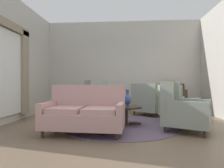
{
  "coord_description": "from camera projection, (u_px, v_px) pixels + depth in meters",
  "views": [
    {
      "loc": [
        0.15,
        -4.41,
        1.02
      ],
      "look_at": [
        -0.21,
        0.31,
        1.01
      ],
      "focal_mm": 30.88,
      "sensor_mm": 36.0,
      "label": 1
    }
  ],
  "objects": [
    {
      "name": "ground",
      "position": [
        120.0,
        128.0,
        4.41
      ],
      "size": [
        8.37,
        8.37,
        0.0
      ],
      "primitive_type": "plane",
      "color": "brown"
    },
    {
      "name": "sideboard",
      "position": [
        171.0,
        99.0,
        6.96
      ],
      "size": [
        1.06,
        0.4,
        1.01
      ],
      "color": "#382319",
      "rests_on": "ground"
    },
    {
      "name": "area_rug",
      "position": [
        120.0,
        125.0,
        4.71
      ],
      "size": [
        2.81,
        2.81,
        0.01
      ],
      "primitive_type": "cylinder",
      "color": "#5B4C60",
      "rests_on": "ground"
    },
    {
      "name": "window_with_curtains",
      "position": [
        5.0,
        66.0,
        4.7
      ],
      "size": [
        0.12,
        2.07,
        2.46
      ],
      "color": "silver"
    },
    {
      "name": "wall_back",
      "position": [
        123.0,
        66.0,
        7.38
      ],
      "size": [
        5.99,
        0.08,
        3.4
      ],
      "primitive_type": "cube",
      "color": "#BCB7AD",
      "rests_on": "ground"
    },
    {
      "name": "coffee_table",
      "position": [
        126.0,
        110.0,
        4.7
      ],
      "size": [
        0.77,
        0.77,
        0.46
      ],
      "color": "#382319",
      "rests_on": "ground"
    },
    {
      "name": "armchair_foreground_right",
      "position": [
        182.0,
        111.0,
        4.11
      ],
      "size": [
        1.15,
        1.09,
        1.07
      ],
      "rotation": [
        0.0,
        0.0,
        7.41
      ],
      "color": "gray",
      "rests_on": "ground"
    },
    {
      "name": "gramophone",
      "position": [
        173.0,
        83.0,
        6.87
      ],
      "size": [
        0.36,
        0.45,
        0.49
      ],
      "color": "#382319",
      "rests_on": "sideboard"
    },
    {
      "name": "wall_left",
      "position": [
        20.0,
        60.0,
        5.52
      ],
      "size": [
        0.08,
        4.18,
        3.4
      ],
      "primitive_type": "cube",
      "color": "#BCB7AD",
      "rests_on": "ground"
    },
    {
      "name": "armchair_back_corner",
      "position": [
        92.0,
        102.0,
        5.75
      ],
      "size": [
        1.08,
        1.06,
        1.11
      ],
      "rotation": [
        0.0,
        0.0,
        4.12
      ],
      "color": "gray",
      "rests_on": "ground"
    },
    {
      "name": "baseboard_back",
      "position": [
        123.0,
        109.0,
        7.33
      ],
      "size": [
        5.83,
        0.03,
        0.12
      ],
      "primitive_type": "cube",
      "color": "#382319",
      "rests_on": "ground"
    },
    {
      "name": "armchair_far_left",
      "position": [
        176.0,
        106.0,
        5.1
      ],
      "size": [
        0.99,
        0.99,
        0.99
      ],
      "rotation": [
        0.0,
        0.0,
        1.89
      ],
      "color": "gray",
      "rests_on": "ground"
    },
    {
      "name": "armchair_near_sideboard",
      "position": [
        147.0,
        102.0,
        6.14
      ],
      "size": [
        1.16,
        1.15,
        1.03
      ],
      "rotation": [
        0.0,
        0.0,
        2.53
      ],
      "color": "gray",
      "rests_on": "ground"
    },
    {
      "name": "porcelain_vase",
      "position": [
        127.0,
        99.0,
        4.75
      ],
      "size": [
        0.17,
        0.17,
        0.41
      ],
      "color": "#384C93",
      "rests_on": "coffee_table"
    },
    {
      "name": "settee",
      "position": [
        84.0,
        113.0,
        3.91
      ],
      "size": [
        1.65,
        0.92,
        0.99
      ],
      "rotation": [
        0.0,
        0.0,
        -0.06
      ],
      "color": "tan",
      "rests_on": "ground"
    }
  ]
}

